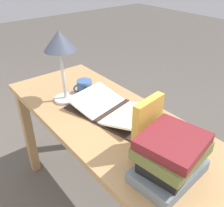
# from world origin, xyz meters

# --- Properties ---
(reading_desk) EXTENTS (1.54, 0.57, 0.76)m
(reading_desk) POSITION_xyz_m (0.00, 0.00, 0.64)
(reading_desk) COLOR #937047
(reading_desk) RESTS_ON ground_plane
(open_book) EXTENTS (0.52, 0.38, 0.07)m
(open_book) POSITION_xyz_m (0.07, -0.04, 0.78)
(open_book) COLOR black
(open_book) RESTS_ON reading_desk
(book_stack_tall) EXTENTS (0.25, 0.30, 0.19)m
(book_stack_tall) POSITION_xyz_m (-0.42, 0.07, 0.85)
(book_stack_tall) COLOR slate
(book_stack_tall) RESTS_ON reading_desk
(book_standing_upright) EXTENTS (0.06, 0.17, 0.26)m
(book_standing_upright) POSITION_xyz_m (-0.26, 0.04, 0.89)
(book_standing_upright) COLOR #BC8933
(book_standing_upright) RESTS_ON reading_desk
(reading_lamp) EXTENTS (0.18, 0.18, 0.41)m
(reading_lamp) POSITION_xyz_m (0.35, 0.09, 1.08)
(reading_lamp) COLOR #ADADB2
(reading_lamp) RESTS_ON reading_desk
(coffee_mug) EXTENTS (0.09, 0.12, 0.09)m
(coffee_mug) POSITION_xyz_m (0.35, -0.04, 0.80)
(coffee_mug) COLOR #335184
(coffee_mug) RESTS_ON reading_desk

